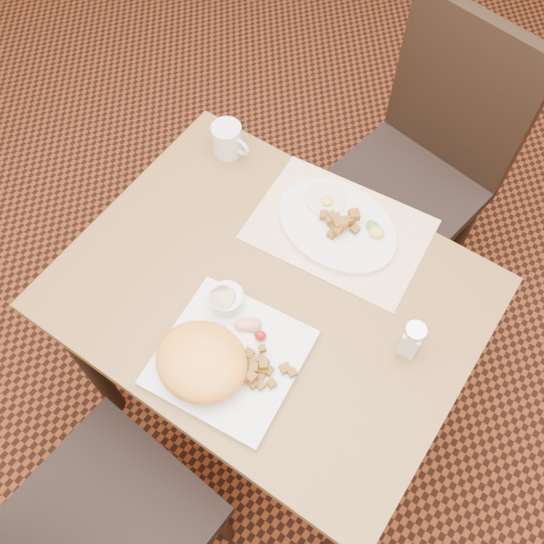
{
  "coord_description": "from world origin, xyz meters",
  "views": [
    {
      "loc": [
        0.36,
        -0.51,
        1.94
      ],
      "look_at": [
        -0.0,
        0.01,
        0.82
      ],
      "focal_mm": 40.0,
      "sensor_mm": 36.0,
      "label": 1
    }
  ],
  "objects_px": {
    "table": "(270,313)",
    "chair_far": "(423,160)",
    "salt_shaker": "(412,339)",
    "plate_square": "(230,358)",
    "coffee_mug": "(228,140)",
    "plate_oval": "(337,225)"
  },
  "relations": [
    {
      "from": "table",
      "to": "chair_far",
      "type": "height_order",
      "value": "chair_far"
    },
    {
      "from": "table",
      "to": "salt_shaker",
      "type": "bearing_deg",
      "value": 9.24
    },
    {
      "from": "plate_square",
      "to": "coffee_mug",
      "type": "distance_m",
      "value": 0.56
    },
    {
      "from": "table",
      "to": "plate_oval",
      "type": "distance_m",
      "value": 0.26
    },
    {
      "from": "table",
      "to": "chair_far",
      "type": "xyz_separation_m",
      "value": [
        0.06,
        0.71,
        -0.1
      ]
    },
    {
      "from": "table",
      "to": "chair_far",
      "type": "relative_size",
      "value": 0.93
    },
    {
      "from": "table",
      "to": "coffee_mug",
      "type": "bearing_deg",
      "value": 139.04
    },
    {
      "from": "chair_far",
      "to": "plate_square",
      "type": "xyz_separation_m",
      "value": [
        -0.04,
        -0.89,
        0.22
      ]
    },
    {
      "from": "chair_far",
      "to": "plate_square",
      "type": "bearing_deg",
      "value": 97.27
    },
    {
      "from": "table",
      "to": "chair_far",
      "type": "bearing_deg",
      "value": 85.12
    },
    {
      "from": "table",
      "to": "plate_oval",
      "type": "bearing_deg",
      "value": 81.66
    },
    {
      "from": "chair_far",
      "to": "plate_oval",
      "type": "height_order",
      "value": "chair_far"
    },
    {
      "from": "chair_far",
      "to": "coffee_mug",
      "type": "xyz_separation_m",
      "value": [
        -0.38,
        -0.44,
        0.25
      ]
    },
    {
      "from": "table",
      "to": "plate_square",
      "type": "bearing_deg",
      "value": -82.44
    },
    {
      "from": "salt_shaker",
      "to": "table",
      "type": "bearing_deg",
      "value": -170.76
    },
    {
      "from": "plate_oval",
      "to": "coffee_mug",
      "type": "bearing_deg",
      "value": 172.7
    },
    {
      "from": "salt_shaker",
      "to": "coffee_mug",
      "type": "bearing_deg",
      "value": 160.63
    },
    {
      "from": "salt_shaker",
      "to": "coffee_mug",
      "type": "distance_m",
      "value": 0.67
    },
    {
      "from": "plate_oval",
      "to": "salt_shaker",
      "type": "bearing_deg",
      "value": -32.08
    },
    {
      "from": "table",
      "to": "salt_shaker",
      "type": "height_order",
      "value": "salt_shaker"
    },
    {
      "from": "plate_oval",
      "to": "chair_far",
      "type": "bearing_deg",
      "value": 86.76
    },
    {
      "from": "plate_oval",
      "to": "coffee_mug",
      "type": "height_order",
      "value": "coffee_mug"
    }
  ]
}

